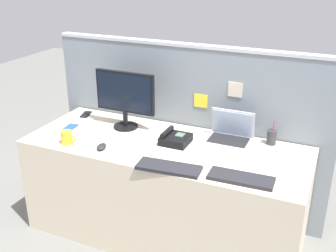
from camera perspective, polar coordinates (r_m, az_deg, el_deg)
name	(u,v)px	position (r m, az deg, el deg)	size (l,w,h in m)	color
ground_plane	(165,231)	(3.23, -0.37, -14.46)	(10.00, 10.00, 0.00)	slate
desk	(165,190)	(3.02, -0.39, -8.91)	(1.97, 0.76, 0.74)	beige
cubicle_divider	(187,130)	(3.22, 2.67, -0.49)	(2.20, 0.07, 1.36)	gray
desktop_monitor	(125,96)	(3.05, -6.02, 4.19)	(0.47, 0.18, 0.43)	black
laptop	(230,134)	(2.90, 8.61, -1.18)	(0.31, 0.25, 0.22)	#B2B5BC
desk_phone	(175,139)	(2.85, 0.96, -1.77)	(0.19, 0.19, 0.09)	black
keyboard_main	(241,178)	(2.45, 10.14, -7.19)	(0.38, 0.14, 0.02)	#232328
keyboard_spare	(169,168)	(2.52, 0.11, -5.81)	(0.40, 0.14, 0.02)	#232328
computer_mouse_right_hand	(102,147)	(2.81, -9.25, -2.86)	(0.06, 0.10, 0.03)	#232328
pen_cup	(272,137)	(2.92, 14.25, -1.50)	(0.07, 0.07, 0.17)	#333338
cell_phone_black_slab	(86,114)	(3.42, -11.38, 1.60)	(0.06, 0.14, 0.01)	black
cell_phone_blue_case	(69,128)	(3.18, -13.58, -0.26)	(0.07, 0.15, 0.01)	blue
cell_phone_white_slab	(283,171)	(2.60, 15.79, -6.04)	(0.06, 0.13, 0.01)	silver
coffee_mug	(67,138)	(2.92, -13.92, -1.58)	(0.12, 0.08, 0.09)	yellow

